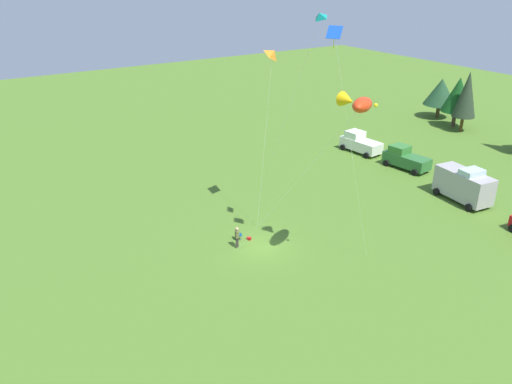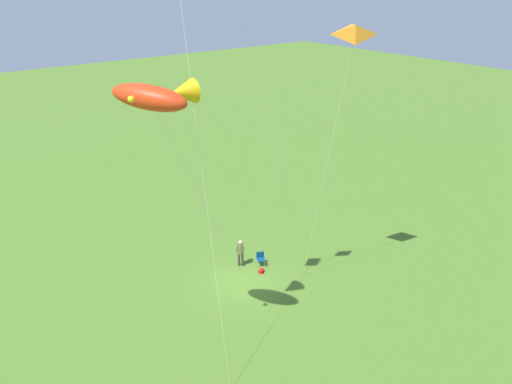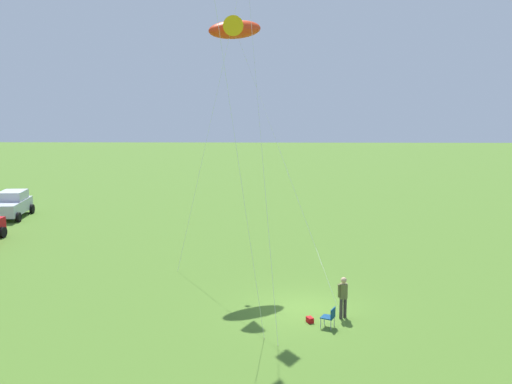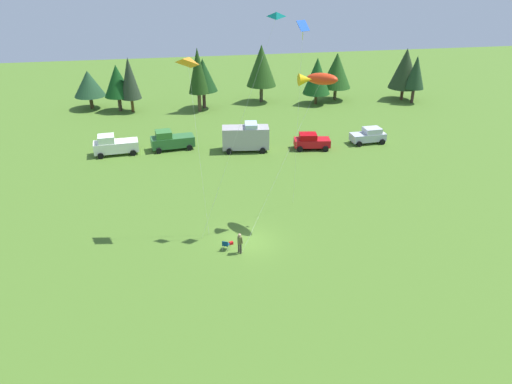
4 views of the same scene
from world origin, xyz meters
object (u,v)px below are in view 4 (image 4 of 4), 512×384
(kite_delta_teal, at_px, (276,16))
(folding_chair, at_px, (226,244))
(person_kite_flyer, at_px, (240,242))
(car_red_sedan, at_px, (311,141))
(truck_white_pickup, at_px, (114,145))
(car_silver_compact, at_px, (369,136))
(kite_large_fish, at_px, (318,79))
(kite_diamond_blue, at_px, (302,36))
(backpack_on_grass, at_px, (231,243))
(van_motorhome_grey, at_px, (246,137))
(kite_delta_orange, at_px, (189,61))
(truck_green_flatbed, at_px, (171,140))

(kite_delta_teal, bearing_deg, folding_chair, -142.23)
(person_kite_flyer, distance_m, car_red_sedan, 24.08)
(truck_white_pickup, bearing_deg, car_silver_compact, 171.58)
(car_red_sedan, bearing_deg, truck_white_pickup, 2.43)
(kite_large_fish, xyz_separation_m, kite_diamond_blue, (-1.57, -0.74, 3.38))
(backpack_on_grass, height_order, truck_white_pickup, truck_white_pickup)
(van_motorhome_grey, relative_size, car_red_sedan, 1.27)
(backpack_on_grass, relative_size, car_silver_compact, 0.07)
(van_motorhome_grey, xyz_separation_m, kite_diamond_blue, (1.42, -17.97, 13.96))
(car_silver_compact, bearing_deg, kite_delta_teal, -135.58)
(kite_delta_orange, bearing_deg, backpack_on_grass, -59.06)
(car_silver_compact, distance_m, kite_diamond_blue, 26.81)
(truck_green_flatbed, bearing_deg, person_kite_flyer, 94.22)
(folding_chair, relative_size, kite_large_fish, 0.06)
(kite_delta_teal, bearing_deg, kite_diamond_blue, -4.72)
(kite_delta_orange, bearing_deg, truck_green_flatbed, 95.41)
(backpack_on_grass, relative_size, kite_delta_orange, 0.02)
(van_motorhome_grey, bearing_deg, car_silver_compact, 6.19)
(van_motorhome_grey, distance_m, car_red_sedan, 7.76)
(backpack_on_grass, bearing_deg, kite_diamond_blue, 23.49)
(truck_green_flatbed, bearing_deg, van_motorhome_grey, 160.74)
(backpack_on_grass, xyz_separation_m, kite_large_fish, (7.54, 3.33, 12.11))
(truck_green_flatbed, xyz_separation_m, kite_diamond_blue, (10.04, -19.91, 14.51))
(folding_chair, bearing_deg, backpack_on_grass, -10.20)
(kite_large_fish, bearing_deg, kite_delta_orange, 177.00)
(truck_green_flatbed, bearing_deg, kite_large_fish, 114.61)
(truck_green_flatbed, relative_size, kite_diamond_blue, 0.31)
(kite_large_fish, bearing_deg, van_motorhome_grey, 99.85)
(folding_chair, relative_size, kite_delta_teal, 0.05)
(car_red_sedan, xyz_separation_m, kite_delta_teal, (-8.24, -16.87, 16.08))
(kite_delta_orange, bearing_deg, van_motorhome_grey, 67.68)
(person_kite_flyer, bearing_deg, kite_delta_teal, 13.53)
(van_motorhome_grey, bearing_deg, kite_diamond_blue, -78.44)
(van_motorhome_grey, height_order, car_red_sedan, van_motorhome_grey)
(truck_white_pickup, distance_m, kite_diamond_blue, 29.33)
(folding_chair, distance_m, van_motorhome_grey, 21.94)
(folding_chair, height_order, van_motorhome_grey, van_motorhome_grey)
(folding_chair, xyz_separation_m, kite_delta_teal, (4.52, 3.50, 16.54))
(car_red_sedan, relative_size, car_silver_compact, 1.03)
(person_kite_flyer, xyz_separation_m, truck_green_flatbed, (-4.57, 23.89, 0.08))
(car_silver_compact, bearing_deg, person_kite_flyer, -135.24)
(folding_chair, distance_m, backpack_on_grass, 0.99)
(kite_large_fish, relative_size, kite_delta_orange, 0.89)
(kite_large_fish, bearing_deg, truck_white_pickup, 134.08)
(truck_white_pickup, relative_size, van_motorhome_grey, 0.92)
(truck_green_flatbed, bearing_deg, backpack_on_grass, 93.65)
(truck_white_pickup, xyz_separation_m, van_motorhome_grey, (15.10, -1.45, 0.54))
(truck_green_flatbed, relative_size, kite_large_fish, 0.41)
(kite_delta_teal, distance_m, kite_delta_orange, 7.13)
(person_kite_flyer, bearing_deg, folding_chair, 111.34)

